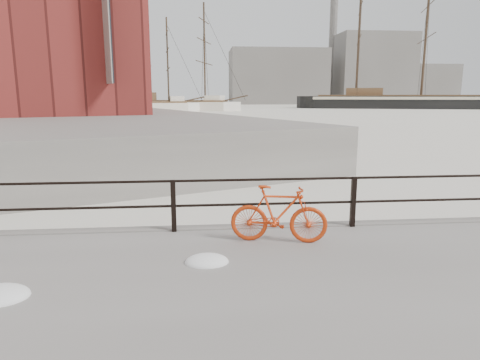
# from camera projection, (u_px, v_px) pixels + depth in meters

# --- Properties ---
(far_quay) EXTENTS (78.44, 148.07, 1.80)m
(far_quay) POSITION_uv_depth(u_px,v_px,m) (10.00, 107.00, 75.56)
(far_quay) COLOR gray
(far_quay) RESTS_ON ground
(bicycle) EXTENTS (1.71, 0.61, 1.02)m
(bicycle) POSITION_uv_depth(u_px,v_px,m) (279.00, 214.00, 7.49)
(bicycle) COLOR red
(bicycle) RESTS_ON promenade
(barque_black) EXTENTS (64.90, 38.14, 34.79)m
(barque_black) POSITION_uv_depth(u_px,v_px,m) (420.00, 109.00, 95.57)
(barque_black) COLOR black
(barque_black) RESTS_ON ground
(schooner_mid) EXTENTS (30.90, 19.23, 20.68)m
(schooner_mid) POSITION_uv_depth(u_px,v_px,m) (173.00, 110.00, 83.67)
(schooner_mid) COLOR silver
(schooner_mid) RESTS_ON ground
(schooner_left) EXTENTS (23.74, 13.02, 17.36)m
(schooner_left) POSITION_uv_depth(u_px,v_px,m) (141.00, 112.00, 77.68)
(schooner_left) COLOR silver
(schooner_left) RESTS_ON ground
(workboat_far) EXTENTS (12.24, 8.12, 7.00)m
(workboat_far) POSITION_uv_depth(u_px,v_px,m) (4.00, 120.00, 51.81)
(workboat_far) COLOR black
(workboat_far) RESTS_ON ground
(industrial_west) EXTENTS (32.00, 18.00, 18.00)m
(industrial_west) POSITION_uv_depth(u_px,v_px,m) (277.00, 77.00, 145.82)
(industrial_west) COLOR gray
(industrial_west) RESTS_ON ground
(industrial_mid) EXTENTS (26.00, 20.00, 24.00)m
(industrial_mid) POSITION_uv_depth(u_px,v_px,m) (371.00, 70.00, 153.28)
(industrial_mid) COLOR gray
(industrial_mid) RESTS_ON ground
(industrial_east) EXTENTS (20.00, 16.00, 14.00)m
(industrial_east) POSITION_uv_depth(u_px,v_px,m) (424.00, 84.00, 161.22)
(industrial_east) COLOR gray
(industrial_east) RESTS_ON ground
(smokestack) EXTENTS (2.80, 2.80, 44.00)m
(smokestack) POSITION_uv_depth(u_px,v_px,m) (333.00, 42.00, 155.04)
(smokestack) COLOR gray
(smokestack) RESTS_ON ground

